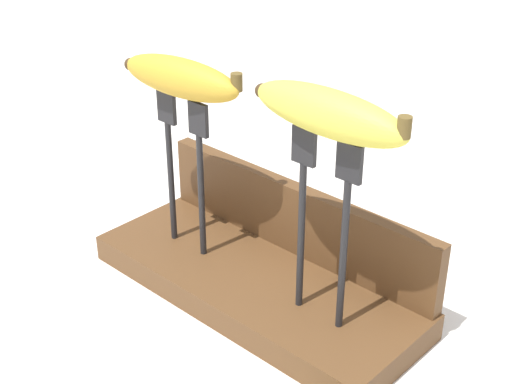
% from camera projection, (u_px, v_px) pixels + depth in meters
% --- Properties ---
extents(ground_plane, '(3.00, 3.00, 0.00)m').
position_uv_depth(ground_plane, '(256.00, 295.00, 0.82)').
color(ground_plane, silver).
extents(wooden_board, '(0.38, 0.15, 0.03)m').
position_uv_depth(wooden_board, '(256.00, 284.00, 0.81)').
color(wooden_board, brown).
rests_on(wooden_board, ground).
extents(board_backstop, '(0.37, 0.02, 0.08)m').
position_uv_depth(board_backstop, '(296.00, 218.00, 0.82)').
color(board_backstop, brown).
rests_on(board_backstop, wooden_board).
extents(fork_stand_left, '(0.08, 0.01, 0.18)m').
position_uv_depth(fork_stand_left, '(185.00, 160.00, 0.80)').
color(fork_stand_left, black).
rests_on(fork_stand_left, wooden_board).
extents(fork_stand_right, '(0.08, 0.01, 0.20)m').
position_uv_depth(fork_stand_right, '(323.00, 214.00, 0.68)').
color(fork_stand_right, black).
rests_on(fork_stand_right, wooden_board).
extents(banana_raised_left, '(0.16, 0.05, 0.04)m').
position_uv_depth(banana_raised_left, '(180.00, 78.00, 0.76)').
color(banana_raised_left, gold).
rests_on(banana_raised_left, fork_stand_left).
extents(banana_raised_right, '(0.17, 0.04, 0.04)m').
position_uv_depth(banana_raised_right, '(328.00, 113.00, 0.63)').
color(banana_raised_right, '#DBD147').
rests_on(banana_raised_right, fork_stand_right).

